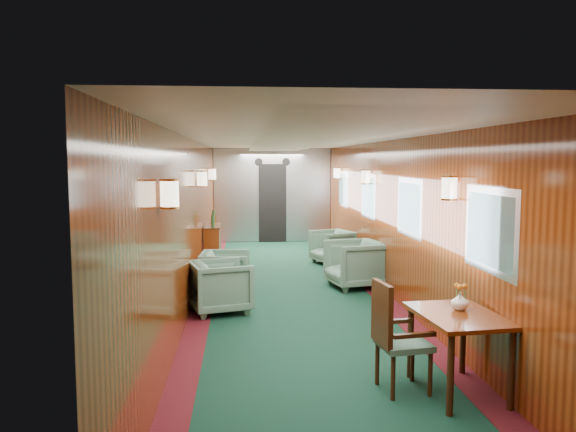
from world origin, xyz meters
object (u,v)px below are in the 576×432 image
(dining_table, at_px, (458,326))
(armchair_left_near, at_px, (221,286))
(armchair_right_near, at_px, (355,264))
(armchair_right_far, at_px, (332,247))
(armchair_left_far, at_px, (225,273))
(side_chair, at_px, (394,332))
(credenza, at_px, (213,247))

(dining_table, distance_m, armchair_left_near, 3.67)
(armchair_right_near, height_order, armchair_right_far, armchair_right_near)
(armchair_left_far, bearing_deg, armchair_right_near, -77.23)
(side_chair, distance_m, armchair_left_far, 4.16)
(side_chair, xyz_separation_m, credenza, (-1.92, 5.85, -0.10))
(credenza, xyz_separation_m, armchair_left_far, (0.30, -2.02, -0.10))
(dining_table, relative_size, side_chair, 1.02)
(credenza, relative_size, armchair_right_far, 1.53)
(armchair_left_far, bearing_deg, dining_table, -147.26)
(armchair_right_near, distance_m, armchair_right_far, 2.16)
(dining_table, bearing_deg, armchair_right_near, 85.45)
(armchair_left_far, height_order, armchair_right_near, armchair_right_near)
(armchair_left_far, xyz_separation_m, armchair_right_far, (2.09, 2.50, -0.00))
(armchair_left_far, bearing_deg, armchair_right_far, -36.31)
(dining_table, xyz_separation_m, armchair_right_far, (-0.10, 6.41, -0.27))
(dining_table, bearing_deg, armchair_right_far, 85.38)
(dining_table, height_order, armchair_right_near, armchair_right_near)
(armchair_right_far, bearing_deg, armchair_left_far, -61.74)
(armchair_left_near, height_order, armchair_right_near, armchair_right_near)
(credenza, bearing_deg, dining_table, -67.28)
(side_chair, bearing_deg, armchair_right_near, 74.55)
(dining_table, xyz_separation_m, armchair_left_near, (-2.22, 2.90, -0.25))
(side_chair, height_order, armchair_right_far, side_chair)
(credenza, relative_size, armchair_right_near, 1.33)
(armchair_right_near, bearing_deg, dining_table, -11.16)
(side_chair, relative_size, credenza, 0.89)
(armchair_left_near, xyz_separation_m, armchair_right_near, (2.15, 1.35, 0.03))
(armchair_right_far, bearing_deg, side_chair, -26.11)
(armchair_right_near, bearing_deg, armchair_left_far, -92.85)
(side_chair, distance_m, credenza, 6.16)
(credenza, distance_m, armchair_right_near, 2.94)
(credenza, bearing_deg, side_chair, -71.84)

